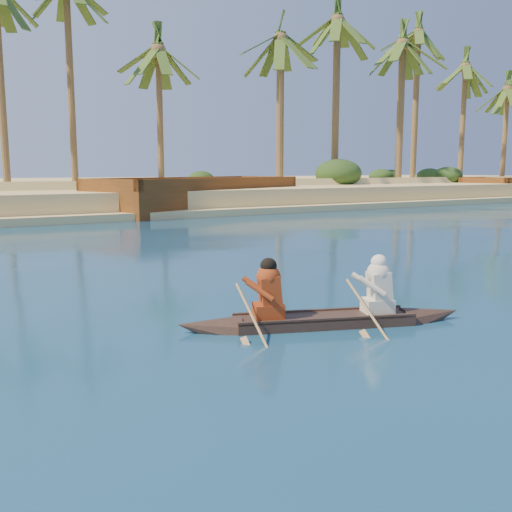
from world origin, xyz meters
TOP-DOWN VIEW (x-y plane):
  - sandy_embankment at (0.00, 46.89)m, footprint 150.00×51.00m
  - palm_grove at (0.00, 35.00)m, footprint 110.00×14.00m
  - shrub_cluster at (0.00, 31.50)m, footprint 100.00×6.00m
  - canoe at (-8.00, 3.24)m, footprint 4.48×2.18m
  - barge_mid at (1.31, 26.45)m, footprint 14.39×9.43m

SIDE VIEW (x-z plane):
  - canoe at x=-8.00m, z-range -0.39..0.87m
  - sandy_embankment at x=0.00m, z-range -0.22..1.28m
  - barge_mid at x=1.31m, z-range -0.34..1.94m
  - shrub_cluster at x=0.00m, z-range 0.00..2.40m
  - palm_grove at x=0.00m, z-range 0.00..16.00m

